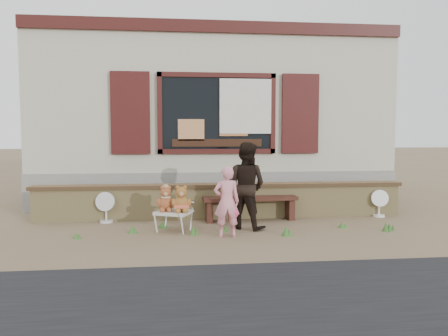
{
  "coord_description": "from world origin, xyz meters",
  "views": [
    {
      "loc": [
        -0.86,
        -7.28,
        1.64
      ],
      "look_at": [
        0.0,
        0.6,
        1.0
      ],
      "focal_mm": 35.0,
      "sensor_mm": 36.0,
      "label": 1
    }
  ],
  "objects": [
    {
      "name": "adult",
      "position": [
        0.32,
        0.04,
        0.74
      ],
      "size": [
        0.91,
        0.88,
        1.48
      ],
      "primitive_type": "imported",
      "rotation": [
        0.0,
        0.0,
        2.51
      ],
      "color": "black",
      "rests_on": "ground"
    },
    {
      "name": "teddy_bear_right",
      "position": [
        -0.79,
        -0.1,
        0.56
      ],
      "size": [
        0.41,
        0.39,
        0.45
      ],
      "primitive_type": null,
      "rotation": [
        0.0,
        0.0,
        -0.4
      ],
      "color": "brown",
      "rests_on": "folding_chair"
    },
    {
      "name": "bench",
      "position": [
        0.5,
        0.69,
        0.33
      ],
      "size": [
        1.79,
        0.48,
        0.45
      ],
      "rotation": [
        0.0,
        0.0,
        0.06
      ],
      "color": "#341912",
      "rests_on": "ground"
    },
    {
      "name": "fan_left",
      "position": [
        -2.15,
        0.8,
        0.29
      ],
      "size": [
        0.36,
        0.24,
        0.57
      ],
      "rotation": [
        0.0,
        0.0,
        -0.18
      ],
      "color": "silver",
      "rests_on": "ground"
    },
    {
      "name": "fan_right",
      "position": [
        3.08,
        0.8,
        0.27
      ],
      "size": [
        0.34,
        0.23,
        0.53
      ],
      "rotation": [
        0.0,
        0.0,
        -0.17
      ],
      "color": "white",
      "rests_on": "ground"
    },
    {
      "name": "folding_chair",
      "position": [
        -0.91,
        -0.05,
        0.31
      ],
      "size": [
        0.69,
        0.66,
        0.34
      ],
      "rotation": [
        0.0,
        0.0,
        -0.4
      ],
      "color": "beige",
      "rests_on": "ground"
    },
    {
      "name": "grass_tufts",
      "position": [
        0.26,
        -0.24,
        0.06
      ],
      "size": [
        5.25,
        0.98,
        0.16
      ],
      "color": "#386528",
      "rests_on": "ground"
    },
    {
      "name": "brick_wall",
      "position": [
        0.0,
        1.0,
        0.34
      ],
      "size": [
        7.1,
        0.36,
        0.67
      ],
      "color": "tan",
      "rests_on": "ground"
    },
    {
      "name": "shopfront",
      "position": [
        0.0,
        4.49,
        2.0
      ],
      "size": [
        8.04,
        5.13,
        4.0
      ],
      "color": "#A39B83",
      "rests_on": "ground"
    },
    {
      "name": "child",
      "position": [
        -0.08,
        -0.53,
        0.56
      ],
      "size": [
        0.41,
        0.27,
        1.12
      ],
      "primitive_type": "imported",
      "rotation": [
        0.0,
        0.0,
        3.13
      ],
      "color": "pink",
      "rests_on": "ground"
    },
    {
      "name": "ground",
      "position": [
        0.0,
        0.0,
        0.0
      ],
      "size": [
        80.0,
        80.0,
        0.0
      ],
      "primitive_type": "plane",
      "color": "brown",
      "rests_on": "ground"
    },
    {
      "name": "teddy_bear_left",
      "position": [
        -1.04,
        0.01,
        0.55
      ],
      "size": [
        0.4,
        0.37,
        0.43
      ],
      "primitive_type": null,
      "rotation": [
        0.0,
        0.0,
        -0.4
      ],
      "color": "brown",
      "rests_on": "folding_chair"
    }
  ]
}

